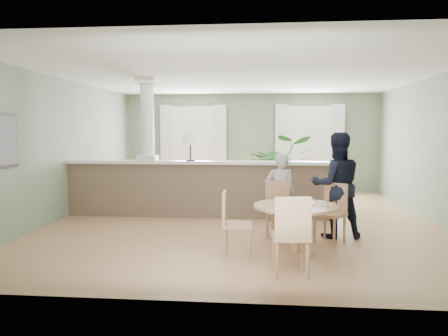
# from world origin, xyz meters

# --- Properties ---
(ground) EXTENTS (8.00, 8.00, 0.00)m
(ground) POSITION_xyz_m (0.00, 0.00, 0.00)
(ground) COLOR tan
(ground) RESTS_ON ground
(room_shell) EXTENTS (7.02, 8.02, 2.71)m
(room_shell) POSITION_xyz_m (-0.03, 0.63, 1.81)
(room_shell) COLOR gray
(room_shell) RESTS_ON ground
(pony_wall) EXTENTS (5.32, 0.38, 2.70)m
(pony_wall) POSITION_xyz_m (-0.99, 0.20, 0.71)
(pony_wall) COLOR brown
(pony_wall) RESTS_ON ground
(sofa) EXTENTS (2.86, 1.39, 0.80)m
(sofa) POSITION_xyz_m (-1.14, 1.97, 0.40)
(sofa) COLOR olive
(sofa) RESTS_ON ground
(houseplant) EXTENTS (1.61, 1.45, 1.60)m
(houseplant) POSITION_xyz_m (0.72, 1.74, 0.80)
(houseplant) COLOR #2F6B2A
(houseplant) RESTS_ON ground
(dining_table) EXTENTS (1.15, 1.15, 0.79)m
(dining_table) POSITION_xyz_m (0.82, -2.25, 0.55)
(dining_table) COLOR tan
(dining_table) RESTS_ON ground
(chair_far_boy) EXTENTS (0.50, 0.50, 0.91)m
(chair_far_boy) POSITION_xyz_m (0.62, -1.38, 0.50)
(chair_far_boy) COLOR tan
(chair_far_boy) RESTS_ON ground
(chair_far_man) EXTENTS (0.56, 0.56, 0.90)m
(chair_far_man) POSITION_xyz_m (1.42, -1.47, 0.49)
(chair_far_man) COLOR tan
(chair_far_man) RESTS_ON ground
(chair_near) EXTENTS (0.47, 0.47, 0.96)m
(chair_near) POSITION_xyz_m (0.70, -3.16, 0.53)
(chair_near) COLOR tan
(chair_near) RESTS_ON ground
(chair_side) EXTENTS (0.41, 0.41, 0.88)m
(chair_side) POSITION_xyz_m (-0.04, -2.38, 0.49)
(chair_side) COLOR tan
(chair_side) RESTS_ON ground
(child_person) EXTENTS (0.54, 0.41, 1.35)m
(child_person) POSITION_xyz_m (0.64, -1.16, 0.67)
(child_person) COLOR #9A9A9F
(child_person) RESTS_ON ground
(man_person) EXTENTS (0.88, 0.72, 1.67)m
(man_person) POSITION_xyz_m (1.53, -1.18, 0.84)
(man_person) COLOR black
(man_person) RESTS_ON ground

